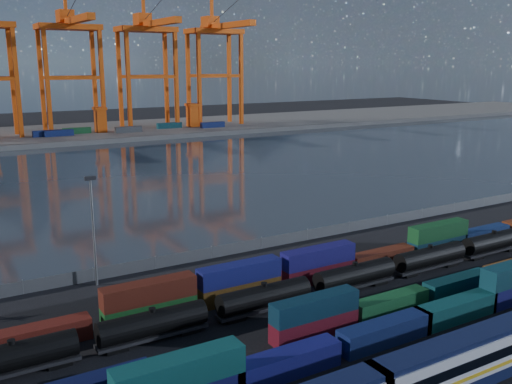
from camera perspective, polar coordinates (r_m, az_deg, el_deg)
ground at (r=81.16m, az=11.09°, el=-10.99°), size 700.00×700.00×0.00m
harbor_water at (r=170.62m, az=-12.98°, el=1.53°), size 700.00×700.00×0.00m
far_quay at (r=271.33m, az=-19.90°, el=5.41°), size 700.00×70.00×2.00m
passenger_train at (r=64.61m, az=20.85°, el=-15.31°), size 79.05×3.34×5.73m
container_row_south at (r=65.70m, az=7.54°, el=-14.76°), size 139.97×2.62×5.59m
container_row_mid at (r=88.43m, az=19.97°, el=-8.46°), size 141.83×2.39×5.10m
container_row_north at (r=86.64m, az=5.39°, el=-7.78°), size 141.94×2.50×5.32m
tanker_string at (r=73.16m, az=-4.48°, el=-11.71°), size 122.19×2.94×4.21m
waterfront_fence at (r=101.85m, az=0.58°, el=-5.16°), size 160.12×0.12×2.20m
yard_light_mast at (r=86.44m, az=-15.97°, el=-3.22°), size 1.60×0.40×16.60m
gantry_cranes at (r=261.65m, az=-21.95°, el=14.00°), size 201.28×50.46×68.33m
quay_containers at (r=254.97m, az=-21.72°, el=5.35°), size 172.58×10.99×2.60m
straddle_carriers at (r=260.38m, az=-20.12°, el=6.62°), size 140.00×7.00×11.10m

